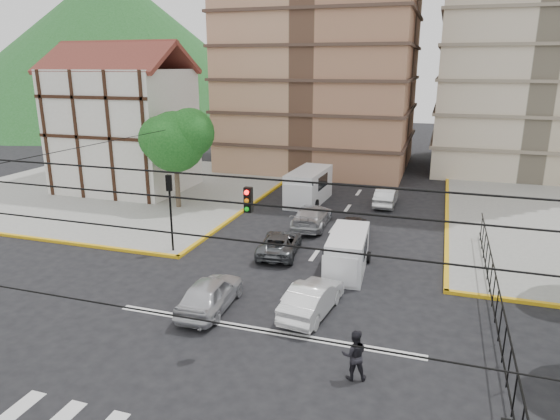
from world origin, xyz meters
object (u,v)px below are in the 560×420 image
at_px(traffic_light_nw, 170,200).
at_px(pedestrian_crosswalk, 354,355).
at_px(van_left_lane, 308,188).
at_px(car_silver_front_left, 210,293).
at_px(van_right_lane, 347,254).
at_px(car_white_front_right, 312,298).

height_order(traffic_light_nw, pedestrian_crosswalk, traffic_light_nw).
distance_m(van_left_lane, pedestrian_crosswalk, 22.47).
distance_m(car_silver_front_left, pedestrian_crosswalk, 7.51).
bearing_deg(traffic_light_nw, van_right_lane, 1.44).
xyz_separation_m(van_left_lane, pedestrian_crosswalk, (7.32, -21.24, -0.34)).
distance_m(van_right_lane, pedestrian_crosswalk, 9.10).
height_order(van_left_lane, car_white_front_right, van_left_lane).
relative_size(van_left_lane, car_white_front_right, 1.35).
bearing_deg(car_white_front_right, van_right_lane, -89.77).
bearing_deg(car_silver_front_left, van_right_lane, -132.62).
relative_size(car_silver_front_left, pedestrian_crosswalk, 2.44).
relative_size(van_left_lane, car_silver_front_left, 1.31).
height_order(van_right_lane, car_silver_front_left, van_right_lane).
distance_m(traffic_light_nw, car_silver_front_left, 7.87).
relative_size(van_left_lane, pedestrian_crosswalk, 3.20).
bearing_deg(traffic_light_nw, car_white_front_right, -25.99).
bearing_deg(car_silver_front_left, traffic_light_nw, -50.26).
bearing_deg(van_right_lane, pedestrian_crosswalk, -81.50).
distance_m(traffic_light_nw, car_white_front_right, 10.70).
relative_size(van_right_lane, van_left_lane, 0.81).
xyz_separation_m(van_right_lane, pedestrian_crosswalk, (1.93, -8.89, -0.10)).
height_order(van_right_lane, pedestrian_crosswalk, van_right_lane).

